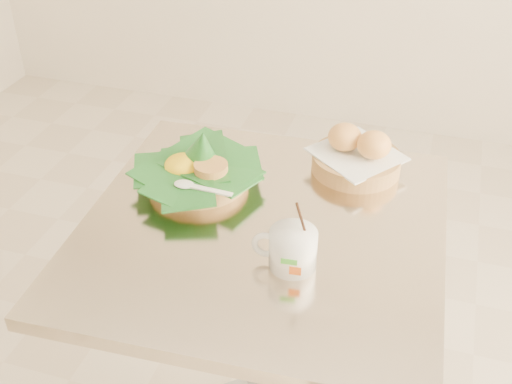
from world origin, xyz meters
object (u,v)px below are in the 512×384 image
(rice_basket, at_px, (198,167))
(coffee_mug, at_px, (292,248))
(bread_basket, at_px, (357,156))
(cafe_table, at_px, (262,305))

(rice_basket, height_order, coffee_mug, coffee_mug)
(bread_basket, distance_m, coffee_mug, 0.36)
(cafe_table, xyz_separation_m, bread_basket, (0.14, 0.25, 0.26))
(cafe_table, bearing_deg, coffee_mug, -49.88)
(cafe_table, bearing_deg, rice_basket, 149.37)
(rice_basket, relative_size, coffee_mug, 1.80)
(rice_basket, xyz_separation_m, bread_basket, (0.31, 0.15, -0.00))
(bread_basket, bearing_deg, cafe_table, -118.98)
(bread_basket, height_order, coffee_mug, coffee_mug)
(coffee_mug, bearing_deg, bread_basket, 80.99)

